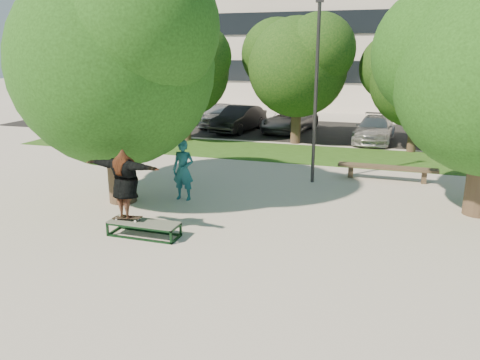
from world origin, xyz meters
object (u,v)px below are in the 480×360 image
(bystander, at_px, (183,170))
(car_silver_a, at_px, (219,115))
(lamppost, at_px, (316,92))
(car_grey, at_px, (290,121))
(tree_left, at_px, (112,53))
(grind_box, at_px, (144,229))
(car_silver_b, at_px, (375,129))
(bench, at_px, (387,168))
(car_dark, at_px, (239,119))

(bystander, xyz_separation_m, car_silver_a, (-4.08, 14.22, -0.22))
(lamppost, distance_m, car_grey, 11.02)
(car_grey, bearing_deg, tree_left, -88.90)
(lamppost, height_order, bystander, lamppost)
(grind_box, height_order, car_silver_b, car_silver_b)
(car_silver_a, bearing_deg, bench, -47.34)
(car_silver_a, xyz_separation_m, car_dark, (1.79, -1.50, 0.01))
(lamppost, bearing_deg, bystander, -137.34)
(lamppost, distance_m, car_silver_a, 13.57)
(car_dark, distance_m, car_silver_b, 7.60)
(tree_left, height_order, car_silver_a, tree_left)
(tree_left, distance_m, car_grey, 14.88)
(grind_box, xyz_separation_m, car_dark, (-2.60, 15.82, 0.54))
(car_silver_a, distance_m, car_grey, 4.64)
(tree_left, xyz_separation_m, car_silver_a, (-2.29, 14.90, -3.70))
(bystander, height_order, car_grey, bystander)
(bystander, distance_m, bench, 7.36)
(grind_box, height_order, bystander, bystander)
(car_silver_a, bearing_deg, tree_left, -83.86)
(lamppost, bearing_deg, bench, 21.80)
(lamppost, height_order, car_silver_a, lamppost)
(car_silver_a, bearing_deg, car_dark, -42.45)
(bench, height_order, car_silver_b, car_silver_b)
(grind_box, bearing_deg, bench, 52.13)
(bystander, relative_size, car_dark, 0.42)
(grind_box, relative_size, car_silver_a, 0.43)
(tree_left, xyz_separation_m, bench, (7.79, 4.91, -3.98))
(car_dark, xyz_separation_m, car_grey, (2.79, 0.81, -0.09))
(grind_box, relative_size, car_dark, 0.41)
(tree_left, height_order, car_dark, tree_left)
(lamppost, relative_size, car_dark, 1.38)
(car_dark, bearing_deg, car_silver_a, 149.78)
(bench, bearing_deg, bystander, -143.71)
(bystander, relative_size, car_silver_b, 0.42)
(tree_left, relative_size, bench, 2.07)
(car_grey, bearing_deg, bystander, -81.85)
(tree_left, xyz_separation_m, grind_box, (2.10, -2.41, -4.23))
(bystander, xyz_separation_m, car_grey, (0.50, 13.53, -0.30))
(bench, bearing_deg, car_grey, 121.72)
(car_grey, bearing_deg, car_silver_a, -178.23)
(grind_box, bearing_deg, car_grey, 89.34)
(tree_left, relative_size, car_silver_b, 1.61)
(tree_left, height_order, car_grey, tree_left)
(car_grey, xyz_separation_m, car_silver_b, (4.76, -1.67, 0.00))
(grind_box, xyz_separation_m, car_grey, (0.19, 16.63, 0.45))
(car_dark, relative_size, car_silver_b, 1.00)
(grind_box, relative_size, car_silver_b, 0.41)
(bystander, bearing_deg, car_dark, 99.56)
(lamppost, relative_size, car_silver_b, 1.38)
(bystander, distance_m, car_silver_b, 12.99)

